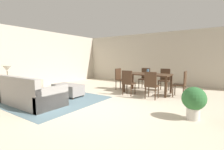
% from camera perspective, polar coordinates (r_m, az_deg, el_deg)
% --- Properties ---
extents(ground_plane, '(10.80, 10.80, 0.00)m').
position_cam_1_polar(ground_plane, '(4.53, -4.67, -11.46)').
color(ground_plane, beige).
extents(wall_back, '(9.00, 0.12, 2.70)m').
position_cam_1_polar(wall_back, '(8.80, 16.02, 5.76)').
color(wall_back, '#BCB2A0').
rests_on(wall_back, ground_plane).
extents(wall_left, '(0.12, 11.00, 2.70)m').
position_cam_1_polar(wall_left, '(8.17, -28.03, 5.28)').
color(wall_left, '#BCB2A0').
rests_on(wall_left, ground_plane).
extents(area_rug, '(3.00, 2.80, 0.01)m').
position_cam_1_polar(area_rug, '(5.66, -20.76, -8.22)').
color(area_rug, slate).
rests_on(area_rug, ground_plane).
extents(couch, '(2.04, 0.99, 0.86)m').
position_cam_1_polar(couch, '(5.28, -27.31, -6.37)').
color(couch, gray).
rests_on(couch, ground_plane).
extents(ottoman_table, '(1.13, 0.58, 0.43)m').
position_cam_1_polar(ottoman_table, '(5.96, -15.59, -4.99)').
color(ottoman_table, gray).
rests_on(ottoman_table, ground_plane).
extents(side_table, '(0.40, 0.40, 0.59)m').
position_cam_1_polar(side_table, '(6.41, -33.37, -2.98)').
color(side_table, brown).
rests_on(side_table, ground_plane).
extents(table_lamp, '(0.26, 0.26, 0.53)m').
position_cam_1_polar(table_lamp, '(6.36, -33.65, 1.81)').
color(table_lamp, brown).
rests_on(table_lamp, side_table).
extents(dining_table, '(1.76, 0.90, 0.76)m').
position_cam_1_polar(dining_table, '(6.35, 12.61, -0.33)').
color(dining_table, '#422B1C').
rests_on(dining_table, ground_plane).
extents(dining_chair_near_left, '(0.41, 0.41, 0.92)m').
position_cam_1_polar(dining_chair_near_left, '(5.84, 5.78, -2.26)').
color(dining_chair_near_left, '#422B1C').
rests_on(dining_chair_near_left, ground_plane).
extents(dining_chair_near_right, '(0.41, 0.41, 0.92)m').
position_cam_1_polar(dining_chair_near_right, '(5.42, 13.95, -3.06)').
color(dining_chair_near_right, '#422B1C').
rests_on(dining_chair_near_right, ground_plane).
extents(dining_chair_far_left, '(0.41, 0.41, 0.92)m').
position_cam_1_polar(dining_chair_far_left, '(7.27, 11.78, -0.71)').
color(dining_chair_far_left, '#422B1C').
rests_on(dining_chair_far_left, ground_plane).
extents(dining_chair_far_right, '(0.41, 0.41, 0.92)m').
position_cam_1_polar(dining_chair_far_right, '(7.02, 18.42, -1.14)').
color(dining_chair_far_right, '#422B1C').
rests_on(dining_chair_far_right, ground_plane).
extents(dining_chair_head_east, '(0.40, 0.40, 0.92)m').
position_cam_1_polar(dining_chair_head_east, '(6.04, 23.90, -2.48)').
color(dining_chair_head_east, '#422B1C').
rests_on(dining_chair_head_east, ground_plane).
extents(dining_chair_head_west, '(0.42, 0.42, 0.92)m').
position_cam_1_polar(dining_chair_head_west, '(6.90, 2.84, -0.96)').
color(dining_chair_head_west, '#422B1C').
rests_on(dining_chair_head_west, ground_plane).
extents(vase_centerpiece, '(0.10, 0.10, 0.18)m').
position_cam_1_polar(vase_centerpiece, '(6.37, 12.80, 1.30)').
color(vase_centerpiece, slate).
rests_on(vase_centerpiece, dining_table).
extents(potted_plant, '(0.52, 0.52, 0.74)m').
position_cam_1_polar(potted_plant, '(3.98, 27.41, -8.14)').
color(potted_plant, beige).
rests_on(potted_plant, ground_plane).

